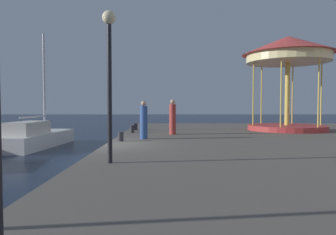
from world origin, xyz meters
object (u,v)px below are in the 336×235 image
Objects in this scene: bollard_south at (132,129)px; bollard_center at (121,136)px; carousel at (288,59)px; lamp_post_mid_promenade at (109,58)px; bollard_north at (135,127)px; person_far_corner at (144,121)px; sailboat_white at (35,137)px; person_near_carousel at (173,118)px.

bollard_center is at bearing -90.37° from bollard_south.
carousel reaches higher than bollard_center.
lamp_post_mid_promenade is 10.02× the size of bollard_north.
person_far_corner reaches higher than bollard_south.
sailboat_white reaches higher than bollard_south.
person_near_carousel is at bearing 52.78° from bollard_center.
lamp_post_mid_promenade is 2.33× the size of person_far_corner.
carousel reaches higher than person_far_corner.
sailboat_white is at bearing 123.51° from lamp_post_mid_promenade.
carousel reaches higher than bollard_north.
lamp_post_mid_promenade is at bearing -84.55° from bollard_center.
person_near_carousel is 2.52m from person_far_corner.
bollard_north is (-9.15, 0.11, -4.04)m from carousel.
sailboat_white is 6.47m from bollard_center.
bollard_south is at bearing -90.14° from bollard_north.
sailboat_white is 5.29m from bollard_south.
bollard_center is at bearing -127.22° from person_near_carousel.
sailboat_white is 6.90m from person_far_corner.
bollard_north is at bearing 179.33° from carousel.
bollard_north is at bearing 89.70° from bollard_center.
lamp_post_mid_promenade is 10.85m from bollard_north.
lamp_post_mid_promenade reaches higher than bollard_south.
lamp_post_mid_promenade is 2.21× the size of person_near_carousel.
bollard_south is 1.74m from bollard_north.
carousel is 14.05× the size of bollard_south.
sailboat_white is 3.53× the size of person_near_carousel.
person_near_carousel reaches higher than bollard_center.
bollard_north is at bearing 92.36° from lamp_post_mid_promenade.
lamp_post_mid_promenade is (-8.71, -10.43, -1.48)m from carousel.
sailboat_white is 7.61m from person_near_carousel.
bollard_center is at bearing -137.99° from person_far_corner.
carousel reaches higher than bollard_south.
bollard_north is (5.27, 1.91, 0.43)m from sailboat_white.
person_far_corner is (0.45, 5.67, -1.96)m from lamp_post_mid_promenade.
bollard_center is 0.22× the size of person_near_carousel.
bollard_south is 0.23× the size of person_far_corner.
bollard_north is 0.23× the size of person_far_corner.
person_far_corner is at bearing -121.99° from person_near_carousel.
bollard_south is (5.27, 0.17, 0.43)m from sailboat_white.
lamp_post_mid_promenade is 10.02× the size of bollard_center.
sailboat_white is 10.77m from lamp_post_mid_promenade.
lamp_post_mid_promenade is at bearing -56.49° from sailboat_white.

